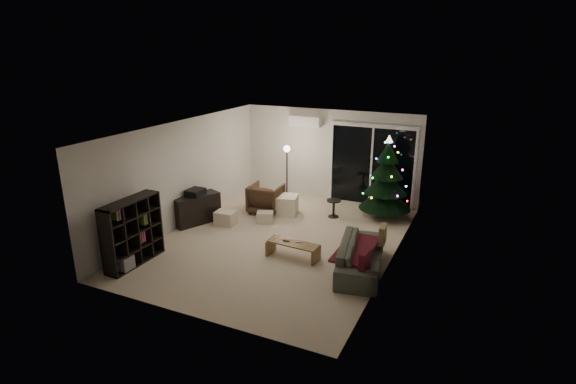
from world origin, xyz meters
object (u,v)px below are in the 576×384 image
bookshelf (126,231)px  coffee_table (293,250)px  sofa (361,256)px  armchair (266,198)px  christmas_tree (387,177)px  media_cabinet (197,209)px

bookshelf → coffee_table: (2.91, 1.52, -0.49)m
bookshelf → sofa: bearing=40.8°
bookshelf → armchair: size_ratio=1.63×
sofa → christmas_tree: (-0.26, 2.99, 0.76)m
bookshelf → sofa: (4.30, 1.61, -0.37)m
armchair → coffee_table: (1.74, -2.14, -0.20)m
media_cabinet → armchair: 1.82m
armchair → sofa: 3.75m
armchair → christmas_tree: 3.10m
media_cabinet → armchair: bearing=73.5°
bookshelf → armchair: bookshelf is taller
christmas_tree → media_cabinet: bearing=-150.1°
bookshelf → sofa: bookshelf is taller
armchair → christmas_tree: (2.87, 0.93, 0.67)m
media_cabinet → bookshelf: bearing=-66.4°
media_cabinet → sofa: 4.35m
bookshelf → coffee_table: 3.32m
media_cabinet → christmas_tree: christmas_tree is taller
coffee_table → christmas_tree: christmas_tree is taller
media_cabinet → sofa: (4.30, -0.67, -0.07)m
sofa → christmas_tree: bearing=-5.8°
christmas_tree → bookshelf: bearing=-131.3°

